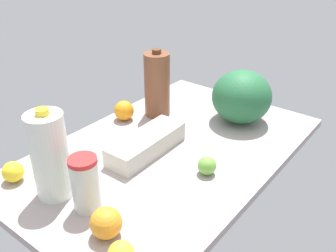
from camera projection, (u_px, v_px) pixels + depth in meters
countertop at (168, 153)px, 141.94cm from camera, size 120.00×76.00×3.00cm
egg_carton at (146, 144)px, 137.69cm from camera, size 33.58×12.20×7.23cm
watermelon at (242, 97)px, 156.60cm from camera, size 24.90×24.90×22.22cm
chocolate_milk_jug at (157, 85)px, 160.45cm from camera, size 11.04×11.04×29.72cm
milk_jug at (50, 156)px, 111.68cm from camera, size 11.29×11.29×29.66cm
tumbler_cup at (85, 184)px, 108.14cm from camera, size 8.43×8.43×17.65cm
lime_far_back at (207, 166)px, 126.12cm from camera, size 6.39×6.39×6.39cm
lemon_by_jug at (13, 172)px, 122.45cm from camera, size 6.99×6.99×6.99cm
orange_beside_bowl at (124, 111)px, 160.59cm from camera, size 8.48×8.48×8.48cm
orange_loose at (106, 223)px, 100.38cm from camera, size 8.86×8.86×8.86cm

